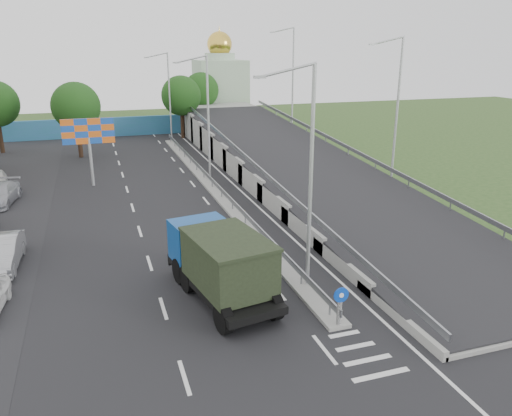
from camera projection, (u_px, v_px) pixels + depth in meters
name	position (u px, v px, depth m)	size (l,w,h in m)	color
ground	(366.00, 359.00, 18.18)	(160.00, 160.00, 0.00)	#2D4C1E
road_surface	(184.00, 207.00, 35.35)	(26.00, 90.00, 0.04)	black
median	(212.00, 188.00, 39.83)	(1.00, 44.00, 0.20)	gray
overpass_ramp	(299.00, 161.00, 41.56)	(10.00, 50.00, 3.50)	gray
median_guardrail	(212.00, 180.00, 39.63)	(0.09, 44.00, 0.71)	gray
sign_bollard	(340.00, 306.00, 19.82)	(0.64, 0.23, 1.67)	black
lamp_post_near	(307.00, 168.00, 21.84)	(2.74, 0.18, 10.08)	#B2B5B7
lamp_post_mid	(206.00, 113.00, 39.91)	(2.74, 0.18, 10.08)	#B2B5B7
lamp_post_far	(168.00, 92.00, 57.98)	(2.74, 0.18, 10.08)	#B2B5B7
blue_wall	(130.00, 126.00, 63.60)	(30.00, 0.50, 2.40)	teal
church	(220.00, 86.00, 73.73)	(7.00, 7.00, 13.80)	#B2CCAD
billboard	(88.00, 135.00, 39.50)	(4.00, 0.24, 5.50)	#B2B5B7
tree_left_mid	(76.00, 106.00, 49.74)	(4.80, 4.80, 7.60)	black
tree_median_far	(181.00, 96.00, 60.54)	(4.80, 4.80, 7.60)	black
tree_ramp_far	(201.00, 90.00, 68.06)	(4.80, 4.80, 7.60)	black
dump_truck	(220.00, 261.00, 22.22)	(3.82, 7.59, 3.20)	black
parked_car_b	(1.00, 253.00, 25.51)	(1.70, 4.88, 1.61)	#9D9DA2
parked_car_d	(0.00, 194.00, 35.92)	(2.06, 5.06, 1.47)	#9E9FA7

